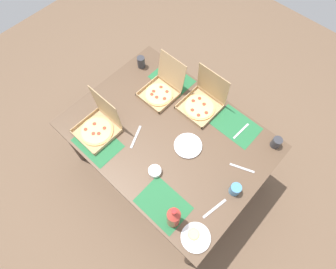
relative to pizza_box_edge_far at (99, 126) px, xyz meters
The scene contains 20 objects.
ground_plane 0.97m from the pizza_box_edge_far, 37.60° to the left, with size 6.00×6.00×0.00m, color brown.
dining_table 0.57m from the pizza_box_edge_far, 37.60° to the left, with size 1.59×1.17×0.74m.
placemat_near_left 0.14m from the pizza_box_edge_far, 49.55° to the right, with size 0.36×0.26×0.00m, color #236638.
placemat_near_right 0.80m from the pizza_box_edge_far, ahead, with size 0.36×0.26×0.00m, color #236638.
placemat_far_left 0.78m from the pizza_box_edge_far, 83.87° to the left, with size 0.36×0.26×0.00m, color #236638.
placemat_far_right 1.11m from the pizza_box_edge_far, 44.22° to the left, with size 0.36×0.26×0.00m, color #236638.
pizza_box_edge_far is the anchor object (origin of this frame).
pizza_box_corner_left 0.62m from the pizza_box_edge_far, 78.97° to the left, with size 0.28×0.33×0.31m.
pizza_box_center 0.87m from the pizza_box_edge_far, 58.02° to the left, with size 0.30×0.30×0.34m.
plate_far_left 0.73m from the pizza_box_edge_far, 30.54° to the left, with size 0.22×0.22×0.02m.
plate_far_right 1.11m from the pizza_box_edge_far, ahead, with size 0.20×0.20×0.03m.
soda_bottle 0.94m from the pizza_box_edge_far, ahead, with size 0.09×0.09×0.32m.
cup_clear_right 0.73m from the pizza_box_edge_far, 107.75° to the left, with size 0.07×0.07×0.11m, color #333338.
cup_clear_left 1.15m from the pizza_box_edge_far, 16.24° to the left, with size 0.08×0.08×0.09m, color teal.
cup_dark 1.40m from the pizza_box_edge_far, 36.90° to the left, with size 0.07×0.07×0.09m, color #333338.
condiment_bowl 0.59m from the pizza_box_edge_far, ahead, with size 0.10×0.10×0.04m, color white.
knife_by_far_left 0.31m from the pizza_box_edge_far, 29.09° to the left, with size 0.21×0.02×0.01m, color #B7B7BC.
fork_by_far_right 1.17m from the pizza_box_edge_far, 25.87° to the left, with size 0.19×0.02×0.01m, color #B7B7BC.
knife_by_near_left 1.09m from the pizza_box_edge_far, ahead, with size 0.21×0.02×0.01m, color #B7B7BC.
fork_by_near_right 1.15m from the pizza_box_edge_far, 41.75° to the left, with size 0.19×0.02×0.01m, color #B7B7BC.
Camera 1 is at (0.70, -0.76, 2.73)m, focal length 29.73 mm.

